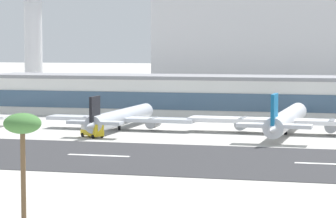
{
  "coord_description": "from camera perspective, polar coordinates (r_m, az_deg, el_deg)",
  "views": [
    {
      "loc": [
        46.34,
        -134.94,
        20.59
      ],
      "look_at": [
        2.28,
        39.18,
        5.71
      ],
      "focal_mm": 82.95,
      "sensor_mm": 36.0,
      "label": 1
    }
  ],
  "objects": [
    {
      "name": "palm_tree_0",
      "position": [
        90.08,
        -10.64,
        -1.35
      ],
      "size": [
        4.33,
        4.33,
        12.84
      ],
      "color": "brown",
      "rests_on": "ground_plane"
    },
    {
      "name": "runway_strip",
      "position": [
        144.6,
        -4.65,
        -3.45
      ],
      "size": [
        800.0,
        38.44,
        0.08
      ],
      "primitive_type": "cube",
      "color": "#2D2D30",
      "rests_on": "ground_plane"
    },
    {
      "name": "runway_centreline_dash_4",
      "position": [
        145.0,
        -5.12,
        -3.41
      ],
      "size": [
        12.0,
        1.2,
        0.01
      ],
      "primitive_type": "cube",
      "color": "white",
      "rests_on": "runway_strip"
    },
    {
      "name": "service_box_truck_1",
      "position": [
        173.65,
        -5.59,
        -1.5
      ],
      "size": [
        6.24,
        5.52,
        3.25
      ],
      "rotation": [
        0.0,
        0.0,
        5.64
      ],
      "color": "gold",
      "rests_on": "ground_plane"
    },
    {
      "name": "airliner_blue_tail_gate_2",
      "position": [
        180.4,
        8.65,
        -0.81
      ],
      "size": [
        46.07,
        50.25,
        10.48
      ],
      "rotation": [
        0.0,
        0.0,
        1.54
      ],
      "color": "silver",
      "rests_on": "ground_plane"
    },
    {
      "name": "control_tower",
      "position": [
        277.06,
        -9.89,
        6.42
      ],
      "size": [
        14.1,
        14.1,
        45.06
      ],
      "color": "silver",
      "rests_on": "ground_plane"
    },
    {
      "name": "terminal_building",
      "position": [
        224.04,
        4.75,
        0.95
      ],
      "size": [
        146.04,
        20.84,
        11.74
      ],
      "color": "silver",
      "rests_on": "ground_plane"
    },
    {
      "name": "distant_hotel_block",
      "position": [
        327.47,
        11.71,
        5.0
      ],
      "size": [
        142.93,
        32.72,
        45.34
      ],
      "primitive_type": "cube",
      "color": "#BCBCC1",
      "rests_on": "ground_plane"
    },
    {
      "name": "ground_plane",
      "position": [
        144.15,
        -4.71,
        -3.49
      ],
      "size": [
        1400.0,
        1400.0,
        0.0
      ],
      "primitive_type": "plane",
      "color": "#B2AFA8"
    },
    {
      "name": "runway_centreline_dash_5",
      "position": [
        137.07,
        11.79,
        -3.97
      ],
      "size": [
        12.0,
        1.2,
        0.01
      ],
      "primitive_type": "cube",
      "color": "white",
      "rests_on": "runway_strip"
    },
    {
      "name": "airliner_black_tail_gate_1",
      "position": [
        187.84,
        -3.59,
        -0.66
      ],
      "size": [
        37.12,
        44.41,
        9.26
      ],
      "rotation": [
        0.0,
        0.0,
        1.54
      ],
      "color": "silver",
      "rests_on": "ground_plane"
    }
  ]
}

